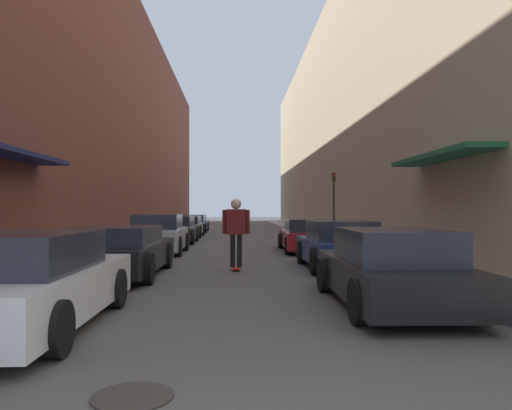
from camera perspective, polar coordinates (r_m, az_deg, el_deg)
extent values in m
plane|color=#4C4947|center=(25.65, -2.53, -3.96)|extent=(130.67, 130.67, 0.00)
cube|color=#A3A099|center=(31.94, -10.99, -3.14)|extent=(1.80, 59.40, 0.12)
cube|color=#A3A099|center=(31.91, 6.01, -3.15)|extent=(1.80, 59.40, 0.12)
cube|color=brown|center=(32.92, -16.04, 9.15)|extent=(4.00, 59.40, 14.08)
cube|color=#141947|center=(13.40, -25.77, 5.19)|extent=(1.00, 4.80, 0.12)
cube|color=tan|center=(32.89, 11.08, 9.28)|extent=(4.00, 59.40, 14.23)
cube|color=#1E6038|center=(13.32, 20.36, 5.21)|extent=(1.00, 4.80, 0.12)
cube|color=silver|center=(7.43, -24.67, -9.06)|extent=(1.82, 4.36, 0.63)
cube|color=#232833|center=(7.16, -25.32, -4.86)|extent=(1.59, 2.27, 0.50)
cylinder|color=black|center=(9.02, -26.60, -8.61)|extent=(0.18, 0.63, 0.63)
cylinder|color=black|center=(8.46, -15.53, -9.18)|extent=(0.18, 0.63, 0.63)
cylinder|color=black|center=(5.91, -21.69, -13.04)|extent=(0.18, 0.63, 0.63)
cube|color=black|center=(12.39, -15.31, -5.59)|extent=(2.00, 4.73, 0.59)
cube|color=#232833|center=(12.12, -15.55, -3.34)|extent=(1.73, 2.47, 0.41)
cylinder|color=black|center=(14.03, -17.72, -5.55)|extent=(0.18, 0.68, 0.68)
cylinder|color=black|center=(13.66, -10.07, -5.70)|extent=(0.18, 0.68, 0.68)
cylinder|color=black|center=(11.27, -21.68, -6.82)|extent=(0.18, 0.68, 0.68)
cylinder|color=black|center=(10.80, -12.17, -7.12)|extent=(0.18, 0.68, 0.68)
cube|color=#B7B7BC|center=(18.10, -11.06, -3.77)|extent=(1.78, 3.98, 0.69)
cube|color=#232833|center=(17.88, -11.15, -1.87)|extent=(1.55, 2.08, 0.51)
cylinder|color=black|center=(19.46, -12.99, -4.10)|extent=(0.18, 0.68, 0.68)
cylinder|color=black|center=(19.22, -7.99, -4.15)|extent=(0.18, 0.68, 0.68)
cylinder|color=black|center=(17.06, -14.52, -4.62)|extent=(0.18, 0.68, 0.68)
cylinder|color=black|center=(16.78, -8.82, -4.70)|extent=(0.18, 0.68, 0.68)
cube|color=#232326|center=(23.46, -9.23, -3.18)|extent=(1.91, 4.13, 0.56)
cube|color=#232833|center=(23.24, -9.29, -1.87)|extent=(1.65, 2.16, 0.52)
cylinder|color=black|center=(24.85, -10.93, -3.33)|extent=(0.18, 0.64, 0.64)
cylinder|color=black|center=(24.64, -6.80, -3.36)|extent=(0.18, 0.64, 0.64)
cylinder|color=black|center=(22.34, -11.91, -3.67)|extent=(0.18, 0.64, 0.64)
cylinder|color=black|center=(22.12, -7.32, -3.70)|extent=(0.18, 0.64, 0.64)
cube|color=gray|center=(28.57, -7.96, -2.66)|extent=(1.79, 4.59, 0.56)
cube|color=#232833|center=(28.33, -8.00, -1.68)|extent=(1.56, 2.39, 0.43)
cylinder|color=black|center=(30.08, -9.31, -2.79)|extent=(0.18, 0.67, 0.67)
cylinder|color=black|center=(29.92, -6.06, -2.80)|extent=(0.18, 0.67, 0.67)
cylinder|color=black|center=(27.27, -10.04, -3.04)|extent=(0.18, 0.67, 0.67)
cylinder|color=black|center=(27.09, -6.46, -3.06)|extent=(0.18, 0.67, 0.67)
cube|color=navy|center=(34.02, -7.21, -2.31)|extent=(1.97, 4.82, 0.57)
cube|color=#232833|center=(33.77, -7.25, -1.48)|extent=(1.69, 2.52, 0.43)
cylinder|color=black|center=(35.58, -8.46, -2.46)|extent=(0.18, 0.62, 0.62)
cylinder|color=black|center=(35.43, -5.55, -2.47)|extent=(0.18, 0.62, 0.62)
cylinder|color=black|center=(32.64, -9.02, -2.65)|extent=(0.18, 0.62, 0.62)
cylinder|color=black|center=(32.48, -5.84, -2.66)|extent=(0.18, 0.62, 0.62)
cube|color=black|center=(8.63, 15.03, -7.98)|extent=(1.84, 4.40, 0.58)
cube|color=#232833|center=(8.36, 15.47, -4.47)|extent=(1.59, 2.30, 0.52)
cylinder|color=black|center=(9.75, 7.74, -7.95)|extent=(0.18, 0.65, 0.65)
cylinder|color=black|center=(10.19, 17.40, -7.61)|extent=(0.18, 0.65, 0.65)
cylinder|color=black|center=(7.13, 11.61, -10.76)|extent=(0.18, 0.65, 0.65)
cylinder|color=black|center=(7.72, 24.29, -9.93)|extent=(0.18, 0.65, 0.65)
cube|color=navy|center=(13.52, 9.46, -5.15)|extent=(1.80, 4.04, 0.60)
cube|color=#232833|center=(13.29, 9.63, -2.86)|extent=(1.56, 2.11, 0.50)
cylinder|color=black|center=(14.61, 5.18, -5.39)|extent=(0.18, 0.66, 0.66)
cylinder|color=black|center=(14.93, 11.69, -5.28)|extent=(0.18, 0.66, 0.66)
cylinder|color=black|center=(12.17, 6.72, -6.40)|extent=(0.18, 0.66, 0.66)
cylinder|color=black|center=(12.54, 14.45, -6.21)|extent=(0.18, 0.66, 0.66)
cube|color=maroon|center=(18.82, 5.84, -3.87)|extent=(1.90, 4.52, 0.58)
cube|color=#232833|center=(18.57, 5.93, -2.31)|extent=(1.62, 2.37, 0.45)
cylinder|color=black|center=(20.10, 2.83, -4.08)|extent=(0.18, 0.61, 0.61)
cylinder|color=black|center=(20.33, 7.70, -4.04)|extent=(0.18, 0.61, 0.61)
cylinder|color=black|center=(17.35, 3.65, -4.67)|extent=(0.18, 0.61, 0.61)
cylinder|color=black|center=(17.61, 9.27, -4.61)|extent=(0.18, 0.61, 0.61)
cube|color=#B2231E|center=(13.07, -2.29, -7.16)|extent=(0.20, 0.78, 0.02)
cylinder|color=beige|center=(13.32, -2.62, -7.19)|extent=(0.03, 0.06, 0.06)
cylinder|color=beige|center=(13.32, -1.96, -7.19)|extent=(0.03, 0.06, 0.06)
cylinder|color=beige|center=(12.82, -2.63, -7.46)|extent=(0.03, 0.06, 0.06)
cylinder|color=beige|center=(12.82, -1.95, -7.46)|extent=(0.03, 0.06, 0.06)
cylinder|color=black|center=(13.02, -2.69, -5.25)|extent=(0.13, 0.13, 0.86)
cylinder|color=black|center=(13.02, -1.90, -5.25)|extent=(0.13, 0.13, 0.86)
cube|color=maroon|center=(12.98, -2.29, -1.93)|extent=(0.51, 0.23, 0.66)
sphere|color=beige|center=(12.97, -2.29, 0.12)|extent=(0.27, 0.27, 0.27)
cylinder|color=maroon|center=(12.98, -3.64, -1.92)|extent=(0.10, 0.10, 0.62)
cylinder|color=maroon|center=(12.98, -0.94, -1.93)|extent=(0.10, 0.10, 0.62)
cylinder|color=#332D28|center=(4.66, -13.89, -20.48)|extent=(0.70, 0.70, 0.02)
cylinder|color=#2D2D2D|center=(25.48, 8.88, -0.02)|extent=(0.10, 0.10, 3.28)
cube|color=#332D0F|center=(25.52, 8.88, 3.15)|extent=(0.16, 0.16, 0.45)
sphere|color=red|center=(25.44, 8.92, 3.42)|extent=(0.11, 0.11, 0.11)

